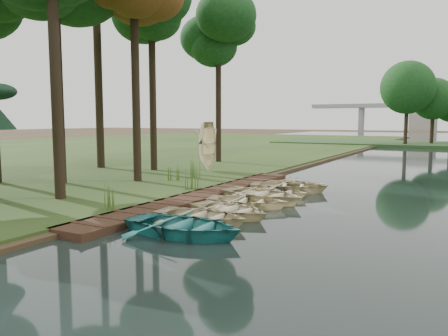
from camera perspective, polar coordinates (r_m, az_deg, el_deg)
The scene contains 20 objects.
ground at distance 19.19m, azimuth 1.57°, elevation -4.49°, with size 300.00×300.00×0.00m, color #3D2F1D.
boardwalk at distance 19.94m, azimuth -2.51°, elevation -3.65°, with size 1.60×16.00×0.30m, color #331F14.
far_trees at distance 66.88m, azimuth 26.02°, elevation 8.05°, with size 45.60×5.60×8.80m.
building_b at distance 162.30m, azimuth 24.58°, elevation 6.53°, with size 8.00×8.00×12.00m, color #A5A5A0.
rowboat_0 at distance 13.49m, azimuth -5.26°, elevation -7.16°, with size 2.77×3.88×0.80m, color teal.
rowboat_1 at distance 14.98m, azimuth -3.09°, elevation -5.98°, with size 2.44×3.42×0.71m, color beige.
rowboat_2 at distance 16.06m, azimuth 0.77°, elevation -5.17°, with size 2.38×3.33×0.69m, color beige.
rowboat_3 at distance 17.76m, azimuth 3.06°, elevation -4.09°, with size 2.36×3.30×0.68m, color beige.
rowboat_4 at distance 18.99m, azimuth 4.96°, elevation -3.22°, with size 2.82×3.95×0.82m, color beige.
rowboat_5 at distance 20.44m, azimuth 6.89°, elevation -2.83°, with size 2.18×3.05×0.63m, color beige.
rowboat_6 at distance 21.67m, azimuth 8.48°, elevation -2.14°, with size 2.71×3.79×0.79m, color beige.
rowboat_7 at distance 23.03m, azimuth 9.31°, elevation -1.85°, with size 2.18×3.05×0.63m, color beige.
stored_rowboat at distance 28.49m, azimuth -2.12°, elevation 0.30°, with size 2.27×3.18×0.66m, color beige.
tree_2 at distance 24.81m, azimuth -11.70°, elevation 20.69°, with size 4.28×4.28×11.47m.
tree_4 at distance 30.04m, azimuth -9.48°, elevation 19.43°, with size 4.19×4.19×12.12m.
tree_6 at distance 35.34m, azimuth -0.75°, elevation 16.81°, with size 4.92×4.92×11.94m.
reeds_0 at distance 16.52m, azimuth -14.76°, elevation -3.62°, with size 0.60×0.60×1.00m, color #3F661E.
reeds_1 at distance 20.77m, azimuth -4.18°, elevation -1.55°, with size 0.60×0.60×0.93m, color #3F661E.
reeds_2 at distance 24.13m, azimuth -6.60°, elevation -0.38°, with size 0.60×0.60×1.02m, color #3F661E.
reeds_3 at distance 25.07m, azimuth -3.69°, elevation 0.04°, with size 0.60×0.60×1.15m, color #3F661E.
Camera 1 is at (8.76, -16.70, 3.57)m, focal length 35.00 mm.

